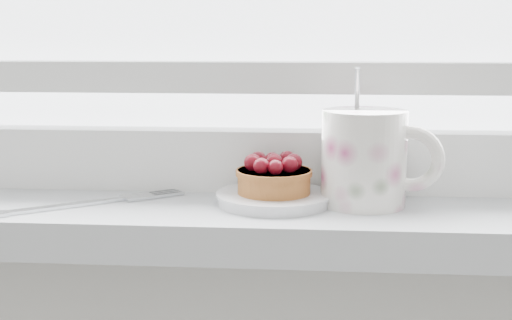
# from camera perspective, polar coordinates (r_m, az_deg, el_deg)

# --- Properties ---
(saucer) EXTENTS (0.12, 0.12, 0.01)m
(saucer) POSITION_cam_1_polar(r_m,az_deg,el_deg) (0.76, 1.44, -3.09)
(saucer) COLOR silver
(saucer) RESTS_ON windowsill
(raspberry_tart) EXTENTS (0.08, 0.08, 0.04)m
(raspberry_tart) POSITION_cam_1_polar(r_m,az_deg,el_deg) (0.76, 1.45, -1.27)
(raspberry_tart) COLOR brown
(raspberry_tart) RESTS_ON saucer
(floral_mug) EXTENTS (0.14, 0.11, 0.14)m
(floral_mug) POSITION_cam_1_polar(r_m,az_deg,el_deg) (0.76, 8.88, 0.31)
(floral_mug) COLOR silver
(floral_mug) RESTS_ON windowsill
(fork) EXTENTS (0.18, 0.14, 0.00)m
(fork) POSITION_cam_1_polar(r_m,az_deg,el_deg) (0.78, -13.27, -3.36)
(fork) COLOR silver
(fork) RESTS_ON windowsill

